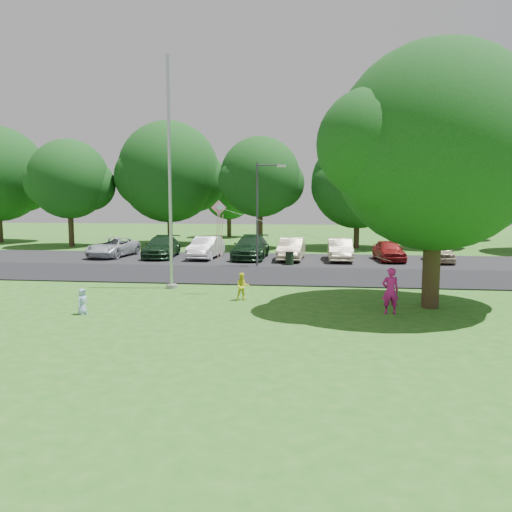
# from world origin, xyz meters

# --- Properties ---
(ground) EXTENTS (120.00, 120.00, 0.00)m
(ground) POSITION_xyz_m (0.00, 0.00, 0.00)
(ground) COLOR #286219
(ground) RESTS_ON ground
(park_road) EXTENTS (60.00, 6.00, 0.06)m
(park_road) POSITION_xyz_m (0.00, 9.00, 0.03)
(park_road) COLOR black
(park_road) RESTS_ON ground
(parking_strip) EXTENTS (42.00, 7.00, 0.06)m
(parking_strip) POSITION_xyz_m (0.00, 15.50, 0.03)
(parking_strip) COLOR black
(parking_strip) RESTS_ON ground
(flagpole) EXTENTS (0.50, 0.50, 10.00)m
(flagpole) POSITION_xyz_m (-3.50, 5.00, 4.17)
(flagpole) COLOR #B7BABF
(flagpole) RESTS_ON ground
(street_lamp) EXTENTS (1.68, 0.33, 5.99)m
(street_lamp) POSITION_xyz_m (-0.32, 12.31, 3.60)
(street_lamp) COLOR #3F3F44
(street_lamp) RESTS_ON ground
(trash_can) EXTENTS (0.52, 0.52, 0.82)m
(trash_can) POSITION_xyz_m (1.29, 13.00, 0.41)
(trash_can) COLOR black
(trash_can) RESTS_ON ground
(big_tree) EXTENTS (8.22, 7.30, 9.39)m
(big_tree) POSITION_xyz_m (6.86, 2.22, 5.60)
(big_tree) COLOR #332316
(big_tree) RESTS_ON ground
(tree_row) EXTENTS (64.35, 11.94, 10.88)m
(tree_row) POSITION_xyz_m (1.59, 24.23, 5.71)
(tree_row) COLOR #332316
(tree_row) RESTS_ON ground
(horizon_trees) EXTENTS (77.46, 7.20, 7.02)m
(horizon_trees) POSITION_xyz_m (4.06, 33.88, 4.30)
(horizon_trees) COLOR #332316
(horizon_trees) RESTS_ON ground
(parked_cars) EXTENTS (23.27, 5.07, 1.46)m
(parked_cars) POSITION_xyz_m (-1.32, 15.61, 0.74)
(parked_cars) COLOR #B2B7BF
(parked_cars) RESTS_ON ground
(woman) EXTENTS (0.62, 0.44, 1.61)m
(woman) POSITION_xyz_m (5.37, 1.08, 0.80)
(woman) COLOR #C51A7C
(woman) RESTS_ON ground
(child_yellow) EXTENTS (0.62, 0.54, 1.08)m
(child_yellow) POSITION_xyz_m (0.00, 2.72, 0.54)
(child_yellow) COLOR yellow
(child_yellow) RESTS_ON ground
(child_blue) EXTENTS (0.40, 0.50, 0.89)m
(child_blue) POSITION_xyz_m (-5.10, -0.27, 0.45)
(child_blue) COLOR #95B8E5
(child_blue) RESTS_ON ground
(kite) EXTENTS (6.82, 3.11, 2.70)m
(kite) POSITION_xyz_m (-0.98, 3.84, 3.12)
(kite) COLOR pink
(kite) RESTS_ON ground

